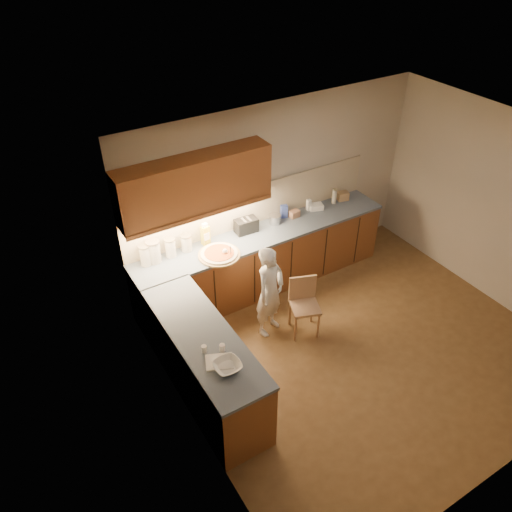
{
  "coord_description": "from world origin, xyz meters",
  "views": [
    {
      "loc": [
        -3.42,
        -3.09,
        4.68
      ],
      "look_at": [
        -0.8,
        1.2,
        1.0
      ],
      "focal_mm": 35.0,
      "sensor_mm": 36.0,
      "label": 1
    }
  ],
  "objects_px": {
    "oil_jug": "(205,235)",
    "wooden_chair": "(304,301)",
    "child": "(270,292)",
    "toaster": "(246,225)",
    "pizza_on_board": "(219,254)"
  },
  "relations": [
    {
      "from": "child",
      "to": "wooden_chair",
      "type": "distance_m",
      "value": 0.48
    },
    {
      "from": "wooden_chair",
      "to": "oil_jug",
      "type": "height_order",
      "value": "oil_jug"
    },
    {
      "from": "child",
      "to": "toaster",
      "type": "xyz_separation_m",
      "value": [
        0.23,
        0.96,
        0.38
      ]
    },
    {
      "from": "child",
      "to": "toaster",
      "type": "height_order",
      "value": "child"
    },
    {
      "from": "wooden_chair",
      "to": "toaster",
      "type": "bearing_deg",
      "value": 118.45
    },
    {
      "from": "pizza_on_board",
      "to": "wooden_chair",
      "type": "relative_size",
      "value": 0.69
    },
    {
      "from": "pizza_on_board",
      "to": "toaster",
      "type": "bearing_deg",
      "value": 27.6
    },
    {
      "from": "wooden_chair",
      "to": "toaster",
      "type": "xyz_separation_m",
      "value": [
        -0.16,
        1.17,
        0.56
      ]
    },
    {
      "from": "oil_jug",
      "to": "wooden_chair",
      "type": "bearing_deg",
      "value": -57.42
    },
    {
      "from": "wooden_chair",
      "to": "toaster",
      "type": "distance_m",
      "value": 1.31
    },
    {
      "from": "child",
      "to": "wooden_chair",
      "type": "height_order",
      "value": "child"
    },
    {
      "from": "child",
      "to": "wooden_chair",
      "type": "xyz_separation_m",
      "value": [
        0.39,
        -0.2,
        -0.18
      ]
    },
    {
      "from": "pizza_on_board",
      "to": "oil_jug",
      "type": "height_order",
      "value": "oil_jug"
    },
    {
      "from": "oil_jug",
      "to": "toaster",
      "type": "height_order",
      "value": "oil_jug"
    },
    {
      "from": "child",
      "to": "toaster",
      "type": "relative_size",
      "value": 4.06
    }
  ]
}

